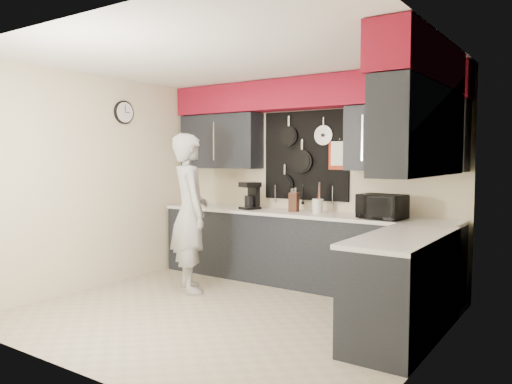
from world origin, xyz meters
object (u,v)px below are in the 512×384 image
Objects in this scene: utensil_crock at (318,206)px; coffee_maker at (251,195)px; microwave at (382,207)px; person at (190,213)px; knife_block at (294,202)px.

coffee_maker reaches higher than utensil_crock.
coffee_maker reaches higher than microwave.
microwave is 2.23m from person.
utensil_crock is 1.56m from person.
knife_block is (-1.17, 0.09, -0.02)m from microwave.
knife_block reaches higher than utensil_crock.
utensil_crock is at bearing 23.11° from coffee_maker.
knife_block is 0.63m from coffee_maker.
coffee_maker is 0.98m from person.
coffee_maker is (-0.94, -0.07, 0.10)m from utensil_crock.
knife_block is 0.67× the size of coffee_maker.
microwave is 2.83× the size of utensil_crock.
person is (-0.87, -0.97, -0.10)m from knife_block.
person is (-1.18, -1.01, -0.07)m from utensil_crock.
person is (-0.24, -0.94, -0.16)m from coffee_maker.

